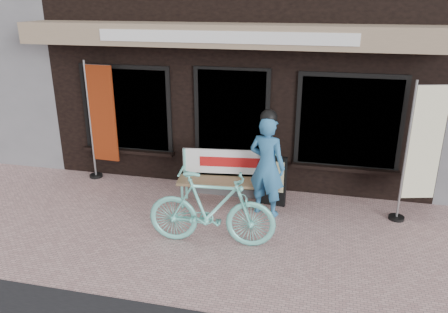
% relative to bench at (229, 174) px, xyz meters
% --- Properties ---
extents(ground, '(70.00, 70.00, 0.00)m').
position_rel_bench_xyz_m(ground, '(-0.12, -1.27, -0.54)').
color(ground, '#C99D9A').
rests_on(ground, ground).
extents(storefront, '(7.00, 6.77, 6.00)m').
position_rel_bench_xyz_m(storefront, '(-0.12, 3.69, 2.45)').
color(storefront, black).
rests_on(storefront, ground).
extents(bench, '(1.73, 0.63, 0.92)m').
position_rel_bench_xyz_m(bench, '(0.00, 0.00, 0.00)').
color(bench, '#6ED6C7').
rests_on(bench, ground).
extents(person, '(0.69, 0.56, 1.74)m').
position_rel_bench_xyz_m(person, '(0.66, -0.24, 0.32)').
color(person, teal).
rests_on(person, ground).
extents(bicycle, '(1.83, 0.64, 1.08)m').
position_rel_bench_xyz_m(bicycle, '(0.04, -1.33, 0.00)').
color(bicycle, '#6ED6C7').
rests_on(bicycle, ground).
extents(nobori_red, '(0.66, 0.26, 2.26)m').
position_rel_bench_xyz_m(nobori_red, '(-2.56, 0.51, 0.63)').
color(nobori_red, gray).
rests_on(nobori_red, ground).
extents(nobori_cream, '(0.66, 0.30, 2.22)m').
position_rel_bench_xyz_m(nobori_cream, '(2.93, 0.08, 0.60)').
color(nobori_cream, gray).
rests_on(nobori_cream, ground).
extents(menu_stand, '(0.44, 0.15, 0.87)m').
position_rel_bench_xyz_m(menu_stand, '(0.73, 0.10, -0.09)').
color(menu_stand, black).
rests_on(menu_stand, ground).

